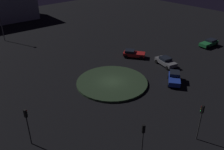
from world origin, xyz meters
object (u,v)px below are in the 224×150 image
Objects in this scene: car_red at (133,54)px; car_blue at (174,78)px; traffic_light_south at (201,116)px; car_green at (209,43)px; car_grey at (166,61)px; traffic_light_southwest at (143,134)px; traffic_light_west at (27,120)px.

car_blue is at bearing -47.77° from car_red.
car_red is 0.97× the size of traffic_light_south.
car_green is 1.08× the size of car_red.
car_red is at bearing -23.92° from traffic_light_south.
traffic_light_south is (-12.78, -13.69, 2.38)m from car_grey.
car_grey is at bearing -28.83° from traffic_light_southwest.
car_blue is 16.44m from traffic_light_southwest.
traffic_light_southwest is at bearing -80.06° from car_red.
car_red is at bearing -17.61° from car_green.
traffic_light_west is at bearing 55.18° from traffic_light_south.
traffic_light_southwest is (-14.96, -6.51, 2.02)m from car_blue.
car_blue is 19.12m from car_green.
traffic_light_southwest is 6.75m from traffic_light_south.
car_red is 0.97× the size of traffic_light_west.
traffic_light_west is at bearing -106.47° from car_red.
car_grey is 1.15× the size of traffic_light_southwest.
car_red is (-1.63, 6.35, -0.03)m from car_grey.
car_grey is 1.04× the size of car_red.
traffic_light_southwest is at bearing -12.46° from car_blue.
car_grey is 1.10× the size of car_blue.
car_grey is 0.97× the size of car_green.
car_grey is at bearing -166.98° from car_blue.
car_green is 17.60m from car_red.
car_blue is 12.75m from traffic_light_south.
car_red is 1.10× the size of traffic_light_southwest.
car_red is 23.06m from traffic_light_south.
traffic_light_south is 1.00× the size of traffic_light_west.
traffic_light_southwest is 0.88× the size of traffic_light_south.
traffic_light_southwest is at bearing 22.96° from car_green.
traffic_light_south is (-27.36, -13.19, 2.41)m from car_green.
traffic_light_south is at bearing -64.36° from car_red.
traffic_light_west is at bearing -42.42° from car_blue.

